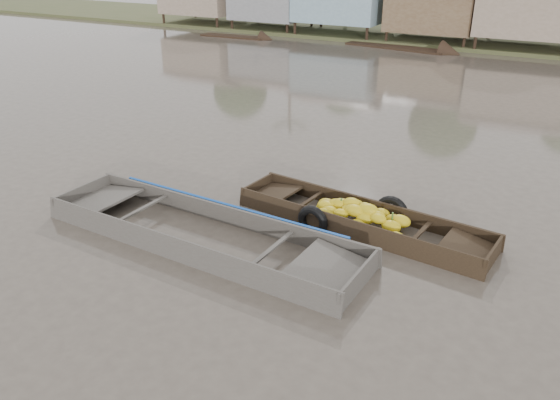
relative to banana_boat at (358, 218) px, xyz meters
The scene contains 3 objects.
ground 2.31m from the banana_boat, 137.56° to the right, with size 120.00×120.00×0.00m, color #4A4139.
banana_boat is the anchor object (origin of this frame).
viewer_boat 3.78m from the banana_boat, 140.03° to the right, with size 8.21×2.43×0.65m.
Camera 1 is at (5.75, -9.81, 6.32)m, focal length 35.00 mm.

